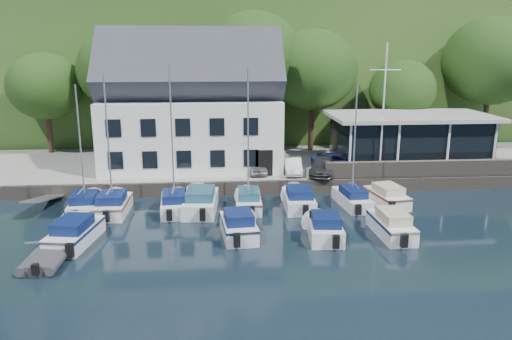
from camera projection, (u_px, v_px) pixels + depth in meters
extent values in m
plane|color=black|center=(315.00, 254.00, 26.17)|extent=(180.00, 180.00, 0.00)
cube|color=#979792|center=(276.00, 166.00, 42.97)|extent=(60.00, 13.00, 1.00)
cube|color=#5A5048|center=(286.00, 187.00, 36.69)|extent=(60.00, 0.30, 1.00)
cube|color=#27491B|center=(245.00, 62.00, 84.20)|extent=(160.00, 75.00, 16.00)
cube|color=#5E6C36|center=(287.00, 14.00, 90.57)|extent=(50.00, 30.00, 0.30)
cube|color=#5A5048|center=(443.00, 168.00, 37.72)|extent=(18.00, 0.50, 1.20)
imported|color=#A4A4A9|center=(257.00, 166.00, 38.61)|extent=(1.55, 3.51, 1.17)
imported|color=silver|center=(293.00, 166.00, 38.49)|extent=(1.57, 3.68, 1.18)
imported|color=#2D2E32|center=(323.00, 166.00, 38.26)|extent=(3.02, 4.64, 1.25)
imported|color=navy|center=(334.00, 162.00, 39.51)|extent=(2.65, 4.27, 1.36)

